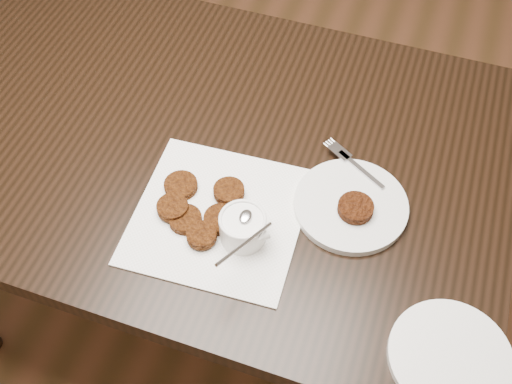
% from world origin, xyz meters
% --- Properties ---
extents(floor, '(4.00, 4.00, 0.00)m').
position_xyz_m(floor, '(0.00, 0.00, 0.00)').
color(floor, brown).
rests_on(floor, ground).
extents(table, '(1.26, 0.81, 0.75)m').
position_xyz_m(table, '(-0.02, 0.12, 0.38)').
color(table, black).
rests_on(table, floor).
extents(napkin, '(0.31, 0.31, 0.00)m').
position_xyz_m(napkin, '(0.10, -0.04, 0.75)').
color(napkin, white).
rests_on(napkin, table).
extents(sauce_ramekin, '(0.11, 0.11, 0.11)m').
position_xyz_m(sauce_ramekin, '(0.16, -0.07, 0.81)').
color(sauce_ramekin, white).
rests_on(sauce_ramekin, napkin).
extents(patty_cluster, '(0.26, 0.26, 0.02)m').
position_xyz_m(patty_cluster, '(0.06, -0.05, 0.76)').
color(patty_cluster, '#6B330E').
rests_on(patty_cluster, napkin).
extents(plate_with_patty, '(0.28, 0.28, 0.03)m').
position_xyz_m(plate_with_patty, '(0.32, 0.05, 0.76)').
color(plate_with_patty, silver).
rests_on(plate_with_patty, table).
extents(plate_empty, '(0.25, 0.25, 0.01)m').
position_xyz_m(plate_empty, '(0.53, -0.17, 0.76)').
color(plate_empty, white).
rests_on(plate_empty, table).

